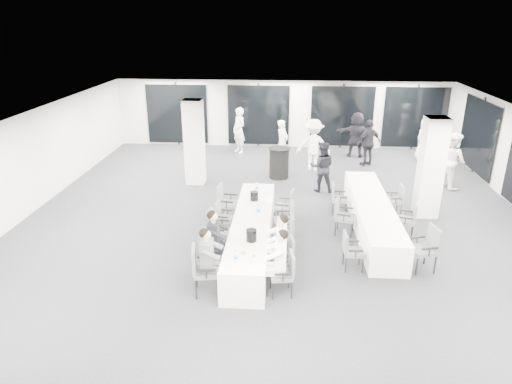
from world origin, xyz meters
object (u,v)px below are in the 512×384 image
Objects in this scene: standing_guest_c at (314,142)px; standing_guest_e at (425,137)px; standing_guest_b at (322,164)px; cocktail_table at (279,163)px; chair_main_right_second at (286,254)px; chair_main_right_mid at (286,232)px; chair_side_right_far at (396,198)px; chair_main_left_near at (202,267)px; chair_main_right_far at (287,205)px; standing_guest_a at (282,139)px; ice_bucket_far at (254,196)px; standing_guest_f at (357,132)px; standing_guest_g at (239,127)px; chair_main_left_second at (210,248)px; chair_side_right_near at (427,246)px; banquet_table_side at (372,215)px; ice_bucket_near at (251,235)px; chair_main_left_far at (225,201)px; chair_main_left_fourth at (222,216)px; standing_guest_d at (369,140)px; standing_guest_h at (453,157)px; chair_side_right_mid at (409,217)px; chair_side_left_mid at (342,214)px; chair_main_right_near at (285,271)px; chair_main_right_fourth at (287,218)px; chair_side_left_near at (350,249)px; banquet_table_main at (252,234)px; chair_main_left_mid at (216,228)px.

standing_guest_e is at bearing -155.69° from standing_guest_c.
cocktail_table is at bearing -39.00° from standing_guest_b.
chair_main_right_second is 1.03m from chair_main_right_mid.
chair_main_right_second is at bearing 134.79° from chair_side_right_far.
chair_main_left_near is 1.85m from chair_main_right_second.
standing_guest_a reaches higher than chair_main_right_far.
chair_main_left_near is 3.34m from ice_bucket_far.
standing_guest_g is (-4.69, 0.27, 0.03)m from standing_guest_f.
chair_main_right_far is at bearing -85.35° from cocktail_table.
chair_main_right_far is 0.52× the size of standing_guest_a.
chair_main_left_second is 10.10m from standing_guest_f.
standing_guest_b is (-2.00, 4.75, 0.34)m from chair_side_right_near.
standing_guest_b is at bearing -21.16° from chair_main_right_mid.
standing_guest_e reaches higher than banquet_table_side.
ice_bucket_near reaches higher than chair_main_right_second.
ice_bucket_near is at bearing -94.01° from cocktail_table.
chair_side_right_near reaches higher than chair_main_right_far.
chair_main_left_far is 5.75m from standing_guest_a.
chair_main_left_far is 6.78m from standing_guest_g.
chair_main_left_near is (-3.92, -3.31, 0.21)m from banquet_table_side.
chair_main_right_second is at bearing 50.03° from chair_main_left_fourth.
chair_main_right_second is 0.46× the size of standing_guest_d.
chair_side_right_far is 0.42× the size of standing_guest_h.
chair_side_right_mid is at bearing -3.54° from standing_guest_g.
chair_main_left_second is at bearing 76.43° from standing_guest_f.
chair_side_right_near is (1.67, -1.70, 0.04)m from chair_side_left_mid.
chair_main_left_far is 1.14× the size of chair_main_right_near.
chair_main_left_fourth is 7.70m from standing_guest_d.
chair_main_right_second is at bearing -170.44° from chair_main_right_far.
chair_main_left_second is (-3.91, -2.42, 0.17)m from banquet_table_side.
standing_guest_d is at bearing 15.67° from chair_side_right_mid.
standing_guest_b is 4.29m from standing_guest_h.
chair_side_left_mid is at bearing 130.36° from chair_main_left_second.
chair_side_right_far is (3.07, 1.68, -0.05)m from chair_main_right_fourth.
standing_guest_g is (-0.35, 10.27, 0.46)m from chair_main_left_near.
chair_main_right_fourth is 1.11m from ice_bucket_far.
banquet_table_side is 2.26m from chair_main_right_far.
chair_main_left_near is 4.26× the size of ice_bucket_far.
cocktail_table is 4.06m from ice_bucket_far.
chair_side_left_near is at bearing 58.59° from chair_main_left_far.
chair_side_left_mid is at bearing -35.14° from chair_main_right_near.
chair_main_right_mid is 8.69m from standing_guest_g.
banquet_table_main is at bearing 149.33° from chair_main_left_second.
chair_main_left_fourth is at bearing -35.30° from standing_guest_g.
ice_bucket_far is at bearing 131.10° from chair_main_left_fourth.
standing_guest_h is (5.33, 5.89, 0.52)m from chair_main_right_second.
chair_main_right_far reaches higher than chair_side_right_far.
chair_side_left_mid is at bearing -57.83° from chair_main_right_mid.
chair_main_left_mid is at bearing -119.89° from ice_bucket_far.
standing_guest_e is (6.91, 6.11, 0.35)m from chair_main_left_far.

